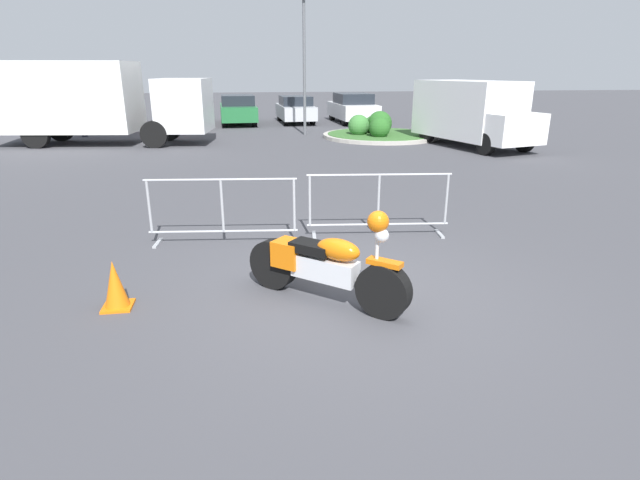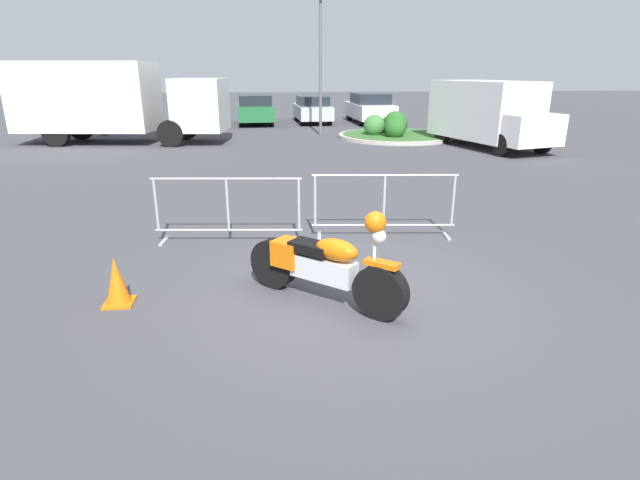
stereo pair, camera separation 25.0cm
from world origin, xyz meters
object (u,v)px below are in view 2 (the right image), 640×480
parked_car_silver (312,109)px  pedestrian (102,114)px  parked_car_black (137,110)px  parked_car_green (255,109)px  crowd_barrier_near (228,209)px  box_truck (110,99)px  parked_car_white (369,108)px  traffic_cone (117,282)px  motorcycle (324,265)px  delivery_van (488,112)px  crowd_barrier_far (384,205)px  parked_car_blue (76,110)px  parked_car_red (196,109)px  street_lamp (321,43)px

parked_car_silver → pedestrian: pedestrian is taller
parked_car_black → parked_car_green: size_ratio=0.98×
crowd_barrier_near → box_truck: box_truck is taller
parked_car_white → traffic_cone: bearing=158.1°
motorcycle → delivery_van: size_ratio=0.33×
traffic_cone → pedestrian: bearing=106.7°
parked_car_black → parked_car_white: parked_car_white is taller
parked_car_white → delivery_van: bearing=-167.7°
parked_car_green → parked_car_white: size_ratio=0.97×
delivery_van → traffic_cone: (-9.77, -11.89, -0.95)m
motorcycle → crowd_barrier_far: bearing=102.1°
parked_car_white → pedestrian: pedestrian is taller
box_truck → traffic_cone: box_truck is taller
parked_car_blue → parked_car_black: (3.00, 0.01, -0.04)m
motorcycle → parked_car_red: 21.54m
parked_car_green → parked_car_silver: bearing=-88.2°
street_lamp → motorcycle: bearing=-96.1°
parked_car_blue → parked_car_green: size_ratio=1.03×
box_truck → parked_car_white: size_ratio=1.74×
parked_car_green → parked_car_silver: size_ratio=1.06×
crowd_barrier_far → box_truck: bearing=122.0°
street_lamp → parked_car_black: bearing=149.6°
parked_car_silver → crowd_barrier_near: bearing=168.0°
street_lamp → parked_car_white: bearing=57.1°
parked_car_black → delivery_van: bearing=-126.0°
motorcycle → parked_car_silver: parked_car_silver is taller
delivery_van → parked_car_silver: 10.95m
traffic_cone → crowd_barrier_far: bearing=30.1°
parked_car_blue → parked_car_silver: (11.99, 0.01, -0.06)m
crowd_barrier_near → parked_car_black: parked_car_black is taller
parked_car_black → street_lamp: size_ratio=0.76×
parked_car_white → street_lamp: size_ratio=0.80×
delivery_van → box_truck: bearing=-115.8°
crowd_barrier_far → crowd_barrier_near: bearing=180.0°
pedestrian → street_lamp: (9.27, -0.75, 2.79)m
parked_car_silver → box_truck: bearing=127.1°
crowd_barrier_far → delivery_van: bearing=58.2°
motorcycle → parked_car_green: 21.37m
parked_car_green → parked_car_white: bearing=-94.0°
traffic_cone → parked_car_blue: bearing=109.7°
parked_car_blue → motorcycle: bearing=-157.5°
parked_car_black → parked_car_blue: bearing=87.5°
crowd_barrier_near → parked_car_green: parked_car_green is taller
parked_car_green → delivery_van: bearing=-140.4°
parked_car_white → street_lamp: 6.46m
box_truck → pedestrian: (-1.12, 2.44, -0.72)m
box_truck → delivery_van: box_truck is taller
delivery_van → traffic_cone: bearing=-54.5°
parked_car_blue → parked_car_green: 8.99m
parked_car_black → parked_car_green: (5.99, -0.23, 0.01)m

